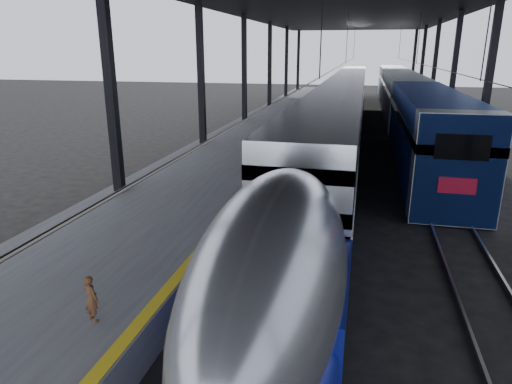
% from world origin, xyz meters
% --- Properties ---
extents(ground, '(160.00, 160.00, 0.00)m').
position_xyz_m(ground, '(0.00, 0.00, 0.00)').
color(ground, black).
rests_on(ground, ground).
extents(platform, '(6.00, 80.00, 1.00)m').
position_xyz_m(platform, '(-3.50, 20.00, 0.50)').
color(platform, '#4C4C4F').
rests_on(platform, ground).
extents(yellow_strip, '(0.30, 80.00, 0.01)m').
position_xyz_m(yellow_strip, '(-0.70, 20.00, 1.00)').
color(yellow_strip, gold).
rests_on(yellow_strip, platform).
extents(rails, '(6.52, 80.00, 0.16)m').
position_xyz_m(rails, '(4.50, 20.00, 0.08)').
color(rails, slate).
rests_on(rails, ground).
extents(canopy, '(18.00, 75.00, 9.47)m').
position_xyz_m(canopy, '(1.90, 20.00, 9.12)').
color(canopy, black).
rests_on(canopy, ground).
extents(tgv_train, '(2.93, 65.20, 4.20)m').
position_xyz_m(tgv_train, '(2.00, 24.63, 1.97)').
color(tgv_train, '#B5B7BC').
rests_on(tgv_train, ground).
extents(second_train, '(3.11, 56.05, 4.28)m').
position_xyz_m(second_train, '(7.00, 33.58, 2.17)').
color(second_train, navy).
rests_on(second_train, ground).
extents(child, '(0.44, 0.38, 1.02)m').
position_xyz_m(child, '(-1.68, -3.50, 1.51)').
color(child, '#4F2F1A').
rests_on(child, platform).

